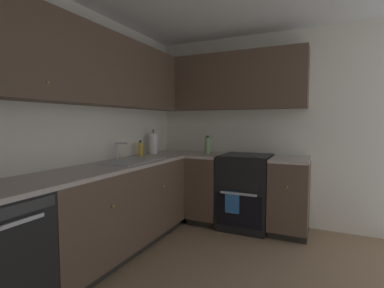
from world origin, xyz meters
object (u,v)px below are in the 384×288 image
(paper_towel_roll, at_px, (153,143))
(oil_bottle, at_px, (208,145))
(oven_range, at_px, (246,191))
(soap_bottle, at_px, (141,149))

(paper_towel_roll, xyz_separation_m, oil_bottle, (0.30, -0.66, -0.03))
(oven_range, bearing_deg, oil_bottle, 92.02)
(oil_bottle, bearing_deg, soap_bottle, 129.69)
(soap_bottle, xyz_separation_m, paper_towel_roll, (0.26, -0.02, 0.05))
(soap_bottle, bearing_deg, paper_towel_roll, -4.34)
(soap_bottle, bearing_deg, oven_range, -64.10)
(oven_range, distance_m, soap_bottle, 1.44)
(paper_towel_roll, bearing_deg, soap_bottle, 175.66)
(oven_range, distance_m, oil_bottle, 0.77)
(paper_towel_roll, height_order, oil_bottle, paper_towel_roll)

